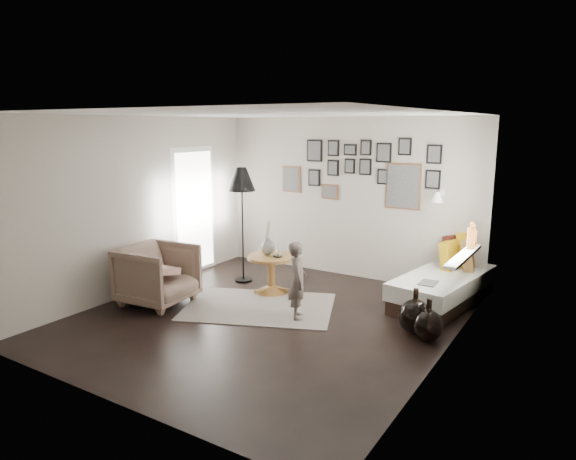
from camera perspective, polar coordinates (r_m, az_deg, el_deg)
The scene contains 23 objects.
ground at distance 6.75m, azimuth -2.64°, elevation -9.87°, with size 4.80×4.80×0.00m, color black.
wall_back at distance 8.45m, azimuth 6.54°, elevation 3.57°, with size 4.50×4.50×0.00m, color #A1998D.
wall_front at distance 4.67m, azimuth -19.74°, elevation -3.61°, with size 4.50×4.50×0.00m, color #A1998D.
wall_left at distance 7.87m, azimuth -16.37°, elevation 2.58°, with size 4.80×4.80×0.00m, color #A1998D.
wall_right at distance 5.46m, azimuth 17.08°, elevation -1.29°, with size 4.80×4.80×0.00m, color #A1998D.
ceiling at distance 6.28m, azimuth -2.87°, elevation 12.77°, with size 4.80×4.80×0.00m, color white.
door_left at distance 8.74m, azimuth -10.36°, elevation 2.06°, with size 0.00×2.14×2.14m.
window_right at distance 6.83m, azimuth 19.23°, elevation -2.07°, with size 0.15×1.32×1.30m.
gallery_wall at distance 8.27m, azimuth 8.37°, elevation 6.43°, with size 2.74×0.03×1.08m.
wall_sconce at distance 7.64m, azimuth 16.27°, elevation 3.56°, with size 0.18×0.36×0.16m.
rug at distance 7.18m, azimuth -3.22°, elevation -8.49°, with size 2.00×1.40×0.01m, color beige.
pedestal_table at distance 7.69m, azimuth -1.84°, elevation -5.08°, with size 0.72×0.72×0.57m.
vase at distance 7.63m, azimuth -2.28°, elevation -1.62°, with size 0.21×0.21×0.52m.
candles at distance 7.52m, azimuth -1.16°, elevation -2.04°, with size 0.12×0.12×0.27m.
daybed at distance 7.62m, azimuth 17.01°, elevation -5.58°, with size 1.11×2.02×0.94m.
magazine_on_daybed at distance 6.99m, azimuth 15.32°, elevation -5.70°, with size 0.21×0.29×0.02m, color black.
armchair at distance 7.41m, azimuth -14.28°, elevation -4.84°, with size 0.89×0.92×0.84m, color brown.
armchair_cushion at distance 7.41m, azimuth -13.87°, elevation -4.33°, with size 0.38×0.38×0.09m, color beige.
floor_lamp at distance 8.03m, azimuth -5.16°, elevation 5.17°, with size 0.43×0.43×1.83m.
magazine_basket at distance 7.50m, azimuth -16.06°, elevation -6.46°, with size 0.39×0.39×0.41m.
demijohn_large at distance 6.40m, azimuth 13.90°, elevation -9.33°, with size 0.38×0.38×0.57m.
demijohn_small at distance 6.25m, azimuth 15.30°, elevation -10.17°, with size 0.33×0.33×0.52m.
child at distance 6.62m, azimuth 1.07°, elevation -5.62°, with size 0.37×0.24×1.02m, color brown.
Camera 1 is at (3.58, -5.17, 2.47)m, focal length 32.00 mm.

